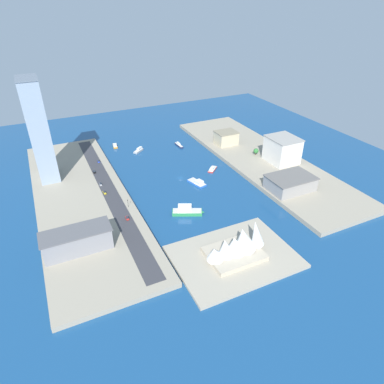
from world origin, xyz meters
TOP-DOWN VIEW (x-y plane):
  - ground_plane at (0.00, 0.00)m, footprint 440.00×440.00m
  - quay_west at (-86.91, 0.00)m, footprint 70.00×240.00m
  - quay_east at (86.91, 0.00)m, footprint 70.00×240.00m
  - peninsula_point at (12.26, 111.61)m, footprint 75.30×55.61m
  - road_strip at (64.87, 0.00)m, footprint 12.06×228.00m
  - tugboat_red at (-33.40, -1.09)m, footprint 13.13×12.79m
  - catamaran_blue at (-8.92, 16.60)m, footprint 11.92×19.41m
  - patrol_launch_navy at (-27.68, -66.86)m, footprint 3.90×16.61m
  - ferry_green_doubledeck at (18.73, 54.26)m, footprint 24.15×16.11m
  - water_taxi_orange at (35.36, -95.67)m, footprint 6.06×13.55m
  - yacht_sleek_gray at (16.38, -71.92)m, footprint 12.71×11.47m
  - warehouse_low_gray at (99.58, 65.43)m, footprint 43.14×17.32m
  - tower_tall_glass at (106.22, -45.03)m, footprint 16.08×28.22m
  - office_block_beige at (-72.57, -43.29)m, footprint 22.29×18.29m
  - carpark_squat_concrete at (-71.41, 62.73)m, footprint 37.56×26.15m
  - hotel_broad_white at (-98.85, 16.58)m, footprint 26.06×28.89m
  - hatchback_blue at (61.06, -57.00)m, footprint 2.06×4.79m
  - suv_black at (69.30, -36.42)m, footprint 1.94×4.55m
  - pickup_red at (62.51, 46.62)m, footprint 2.11×4.53m
  - sedan_silver at (69.06, -11.51)m, footprint 2.11×5.06m
  - taxi_yellow_cab at (69.07, 3.66)m, footprint 2.05×4.91m
  - traffic_light_waterfront at (57.31, 31.45)m, footprint 0.36×0.36m
  - opera_landmark at (10.72, 111.61)m, footprint 41.94×26.37m
  - park_tree_cluster at (-87.35, -1.88)m, footprint 10.57×12.05m

SIDE VIEW (x-z plane):
  - ground_plane at x=0.00m, z-range 0.00..0.00m
  - peninsula_point at x=12.26m, z-range 0.00..2.00m
  - tugboat_red at x=-33.40m, z-range -0.48..2.65m
  - water_taxi_orange at x=35.36m, z-range -0.58..3.04m
  - patrol_launch_navy at x=-27.68m, z-range -0.58..3.19m
  - catamaran_blue at x=-8.92m, z-range -0.62..3.43m
  - yacht_sleek_gray at x=16.38m, z-range -0.53..3.48m
  - quay_west at x=-86.91m, z-range 0.00..3.58m
  - quay_east at x=86.91m, z-range 0.00..3.58m
  - ferry_green_doubledeck at x=18.73m, z-range -1.13..6.65m
  - road_strip at x=64.87m, z-range 3.58..3.73m
  - taxi_yellow_cab at x=69.07m, z-range 3.72..5.23m
  - sedan_silver at x=69.06m, z-range 3.72..5.24m
  - hatchback_blue at x=61.06m, z-range 3.71..5.31m
  - suv_black at x=69.30m, z-range 3.70..5.40m
  - pickup_red at x=62.51m, z-range 3.71..5.41m
  - traffic_light_waterfront at x=57.31m, z-range 4.67..11.17m
  - park_tree_cluster at x=-87.35m, z-range 4.71..12.05m
  - carpark_squat_concrete at x=-71.41m, z-range 3.61..15.33m
  - opera_landmark at x=10.72m, z-range -1.47..21.49m
  - office_block_beige at x=-72.57m, z-range 3.61..17.44m
  - warehouse_low_gray at x=99.58m, z-range 3.61..18.00m
  - hotel_broad_white at x=-98.85m, z-range 3.61..27.72m
  - tower_tall_glass at x=106.22m, z-range 3.61..89.22m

